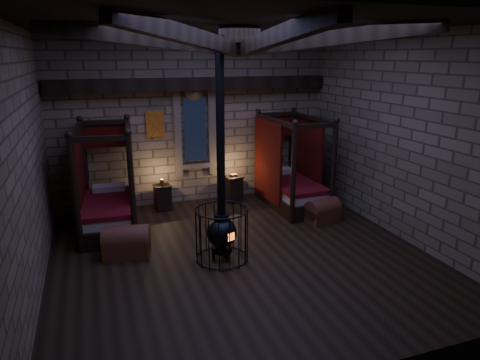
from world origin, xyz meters
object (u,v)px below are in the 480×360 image
object	(u,v)px
trunk_right	(322,211)
stove	(222,229)
bed_right	(290,184)
bed_left	(109,204)
trunk_left	(127,243)

from	to	relation	value
trunk_right	stove	xyz separation A→B (m)	(-2.77, -1.08, 0.37)
bed_right	trunk_right	bearing A→B (deg)	-81.15
bed_left	trunk_right	distance (m)	4.84
bed_left	trunk_right	bearing A→B (deg)	-9.92
trunk_left	trunk_right	size ratio (longest dim) A/B	1.13
trunk_right	bed_right	bearing A→B (deg)	86.94
stove	bed_left	bearing A→B (deg)	106.99
trunk_right	stove	size ratio (longest dim) A/B	0.21
trunk_left	trunk_right	world-z (taller)	trunk_left
bed_right	stove	bearing A→B (deg)	-138.45
stove	bed_right	bearing A→B (deg)	19.92
bed_left	stove	size ratio (longest dim) A/B	0.57
bed_right	stove	size ratio (longest dim) A/B	0.56
bed_left	trunk_left	distance (m)	1.59
bed_right	stove	distance (m)	3.47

